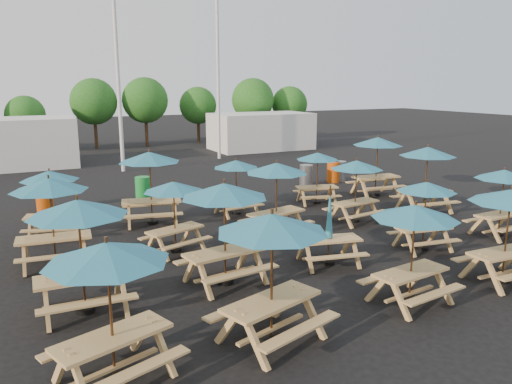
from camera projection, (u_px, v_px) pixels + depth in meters
name	position (u px, v px, depth m)	size (l,w,h in m)	color
ground	(277.00, 234.00, 16.04)	(120.00, 120.00, 0.00)	black
picnic_unit_0	(107.00, 262.00, 7.76)	(2.50, 2.50, 2.40)	tan
picnic_unit_1	(78.00, 216.00, 10.16)	(2.09, 2.09, 2.49)	tan
picnic_unit_2	(50.00, 190.00, 12.89)	(2.14, 2.14, 2.40)	tan
picnic_unit_3	(50.00, 180.00, 15.38)	(2.15, 2.15, 2.15)	tan
picnic_unit_4	(272.00, 232.00, 8.97)	(2.60, 2.60, 2.52)	tan
picnic_unit_5	(224.00, 197.00, 11.67)	(2.35, 2.35, 2.52)	tan
picnic_unit_6	(174.00, 191.00, 14.03)	(2.16, 2.16, 2.09)	tan
picnic_unit_7	(150.00, 162.00, 16.80)	(2.46, 2.46, 2.53)	tan
picnic_unit_8	(415.00, 219.00, 10.65)	(2.08, 2.08, 2.27)	tan
picnic_unit_9	(329.00, 232.00, 13.23)	(1.96, 1.80, 2.16)	tan
picnic_unit_10	(277.00, 173.00, 15.49)	(2.31, 2.31, 2.37)	tan
picnic_unit_11	(236.00, 168.00, 18.15)	(1.82, 1.82, 2.04)	tan
picnic_unit_12	(510.00, 202.00, 11.82)	(1.98, 1.98, 2.34)	tan
picnic_unit_13	(426.00, 191.00, 14.22)	(1.90, 1.90, 2.04)	tan
picnic_unit_14	(357.00, 169.00, 17.08)	(2.03, 2.03, 2.20)	tan
picnic_unit_15	(318.00, 160.00, 19.78)	(2.10, 2.10, 2.09)	tan
picnic_unit_17	(504.00, 179.00, 15.53)	(1.83, 1.83, 2.16)	tan
picnic_unit_18	(427.00, 156.00, 18.38)	(2.32, 2.32, 2.49)	tan
picnic_unit_19	(378.00, 145.00, 21.10)	(2.30, 2.30, 2.54)	tan
waste_bin_0	(44.00, 198.00, 18.89)	(0.61, 0.61, 0.99)	#CB4B0B
waste_bin_1	(143.00, 189.00, 20.56)	(0.61, 0.61, 0.99)	#1A8F34
waste_bin_2	(306.00, 175.00, 23.52)	(0.61, 0.61, 0.99)	gray
waste_bin_3	(333.00, 172.00, 24.36)	(0.61, 0.61, 0.99)	#CB4B0B
waste_bin_4	(340.00, 171.00, 24.58)	(0.61, 0.61, 0.99)	gray
mast_0	(117.00, 59.00, 26.16)	(0.20, 0.20, 12.00)	silver
mast_1	(218.00, 62.00, 30.71)	(0.20, 0.20, 12.00)	silver
event_tent_0	(0.00, 144.00, 28.07)	(8.00, 4.00, 2.80)	silver
event_tent_1	(261.00, 131.00, 36.29)	(7.00, 4.00, 2.60)	silver
tree_2	(25.00, 115.00, 33.46)	(2.59, 2.59, 3.93)	#382314
tree_3	(94.00, 102.00, 36.22)	(3.36, 3.36, 5.09)	#382314
tree_4	(145.00, 100.00, 37.37)	(3.41, 3.41, 5.17)	#382314
tree_5	(198.00, 106.00, 39.71)	(2.94, 2.94, 4.45)	#382314
tree_6	(253.00, 100.00, 39.78)	(3.38, 3.38, 5.13)	#382314
tree_7	(289.00, 104.00, 41.36)	(2.95, 2.95, 4.48)	#382314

